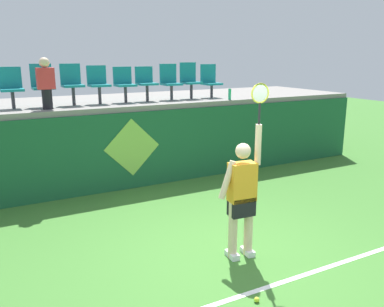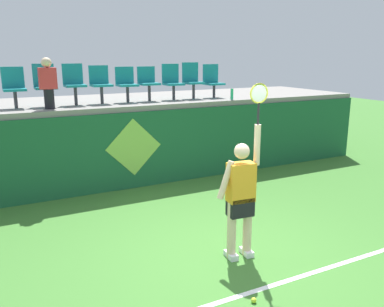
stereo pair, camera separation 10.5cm
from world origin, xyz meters
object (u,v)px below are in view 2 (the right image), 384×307
Objects in this scene: water_bottle at (232,94)px; tennis_player at (241,194)px; stadium_chair_3 at (100,82)px; spectator_0 at (48,82)px; stadium_chair_0 at (14,86)px; stadium_chair_4 at (126,82)px; stadium_chair_8 at (213,80)px; stadium_chair_1 at (45,83)px; tennis_ball at (254,300)px; stadium_chair_7 at (192,79)px; stadium_chair_6 at (172,80)px; stadium_chair_5 at (148,81)px; stadium_chair_2 at (74,82)px.

tennis_player is at bearing -120.84° from water_bottle.
spectator_0 is (-1.19, -0.46, 0.06)m from stadium_chair_3.
stadium_chair_3 is at bearing -0.10° from stadium_chair_0.
stadium_chair_8 is (2.32, 0.01, -0.01)m from stadium_chair_4.
tennis_player is at bearing -81.04° from stadium_chair_3.
tennis_player is 5.19m from stadium_chair_1.
stadium_chair_8 is (2.93, 0.01, -0.03)m from stadium_chair_3.
tennis_ball is 0.08× the size of stadium_chair_4.
water_bottle reaches higher than tennis_ball.
stadium_chair_7 reaches higher than tennis_ball.
stadium_chair_7 is at bearing 0.13° from stadium_chair_6.
spectator_0 is (-1.43, 5.22, 2.33)m from tennis_ball.
stadium_chair_5 is at bearing -179.16° from stadium_chair_6.
tennis_ball is at bearing -74.72° from spectator_0.
stadium_chair_7 is (2.10, 5.69, 2.27)m from tennis_ball.
stadium_chair_5 is (2.34, -0.01, -0.03)m from stadium_chair_1.
stadium_chair_6 reaches higher than tennis_player.
spectator_0 is at bearing -165.71° from stadium_chair_4.
stadium_chair_4 is 0.96× the size of stadium_chair_8.
stadium_chair_3 is at bearing 92.39° from tennis_ball.
tennis_player is at bearing -95.15° from stadium_chair_5.
stadium_chair_2 is at bearing 179.76° from stadium_chair_5.
stadium_chair_2 reaches higher than tennis_player.
stadium_chair_5 is at bearing -179.64° from stadium_chair_8.
stadium_chair_2 and stadium_chair_7 have the same top height.
stadium_chair_3 is (-0.24, 5.68, 2.27)m from tennis_ball.
water_bottle is at bearing -19.73° from stadium_chair_5.
stadium_chair_2 is at bearing 98.17° from tennis_ball.
stadium_chair_1 is 1.00× the size of stadium_chair_7.
water_bottle is (2.84, 4.99, 1.92)m from tennis_ball.
water_bottle is 0.32× the size of stadium_chair_8.
spectator_0 is at bearing -158.88° from stadium_chair_3.
stadium_chair_3 is 1.05× the size of stadium_chair_5.
stadium_chair_7 is 0.87× the size of spectator_0.
spectator_0 reaches higher than stadium_chair_0.
stadium_chair_8 is at bearing 0.22° from stadium_chair_4.
stadium_chair_0 is 0.94× the size of stadium_chair_2.
stadium_chair_6 is (1.05, 4.63, 1.33)m from tennis_player.
tennis_ball is 0.08× the size of stadium_chair_0.
stadium_chair_0 is (-4.88, 0.70, 0.33)m from water_bottle.
tennis_ball is at bearing -93.74° from stadium_chair_4.
stadium_chair_3 is at bearing 21.12° from spectator_0.
tennis_ball is at bearing -81.83° from stadium_chair_2.
stadium_chair_5 is 2.38m from spectator_0.
stadium_chair_8 is at bearing 0.36° from stadium_chair_5.
stadium_chair_1 is at bearing 180.00° from stadium_chair_7.
stadium_chair_1 is 2.34m from stadium_chair_5.
spectator_0 reaches higher than stadium_chair_5.
stadium_chair_4 reaches higher than stadium_chair_5.
water_bottle is 4.94m from stadium_chair_0.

